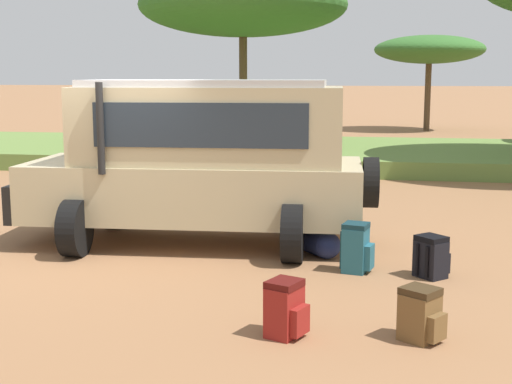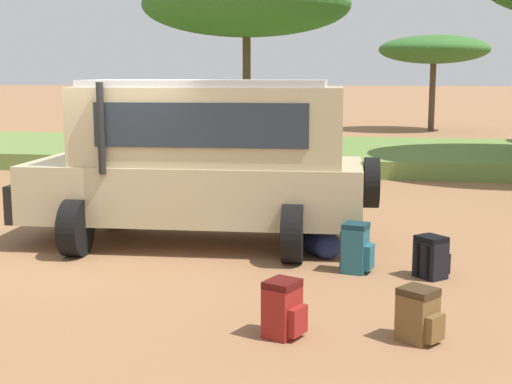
% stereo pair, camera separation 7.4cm
% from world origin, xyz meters
% --- Properties ---
extents(ground_plane, '(320.00, 320.00, 0.00)m').
position_xyz_m(ground_plane, '(0.00, 0.00, 0.00)').
color(ground_plane, '#936642').
extents(grass_bank, '(120.00, 7.00, 0.44)m').
position_xyz_m(grass_bank, '(0.00, 11.40, 0.22)').
color(grass_bank, olive).
rests_on(grass_bank, ground_plane).
extents(safari_vehicle, '(5.41, 2.93, 2.44)m').
position_xyz_m(safari_vehicle, '(1.17, 0.78, 1.29)').
color(safari_vehicle, tan).
rests_on(safari_vehicle, ground_plane).
extents(backpack_beside_front_wheel, '(0.44, 0.39, 0.64)m').
position_xyz_m(backpack_beside_front_wheel, '(3.50, -0.43, 0.31)').
color(backpack_beside_front_wheel, '#235B6B').
rests_on(backpack_beside_front_wheel, ground_plane).
extents(backpack_cluster_center, '(0.48, 0.45, 0.52)m').
position_xyz_m(backpack_cluster_center, '(4.19, -2.75, 0.25)').
color(backpack_cluster_center, brown).
rests_on(backpack_cluster_center, ground_plane).
extents(backpack_near_rear_wheel, '(0.44, 0.43, 0.56)m').
position_xyz_m(backpack_near_rear_wheel, '(2.90, -2.86, 0.27)').
color(backpack_near_rear_wheel, maroon).
rests_on(backpack_near_rear_wheel, ground_plane).
extents(backpack_outermost, '(0.47, 0.47, 0.53)m').
position_xyz_m(backpack_outermost, '(4.44, -0.52, 0.26)').
color(backpack_outermost, black).
rests_on(backpack_outermost, ground_plane).
extents(duffel_bag_low_black_case, '(0.69, 0.77, 0.48)m').
position_xyz_m(duffel_bag_low_black_case, '(2.93, 0.37, 0.19)').
color(duffel_bag_low_black_case, navy).
rests_on(duffel_bag_low_black_case, ground_plane).
extents(acacia_tree_far_left, '(6.40, 6.24, 5.55)m').
position_xyz_m(acacia_tree_far_left, '(-0.47, 12.61, 4.60)').
color(acacia_tree_far_left, brown).
rests_on(acacia_tree_far_left, ground_plane).
extents(acacia_tree_left_mid, '(4.91, 4.54, 4.27)m').
position_xyz_m(acacia_tree_left_mid, '(5.87, 23.92, 3.62)').
color(acacia_tree_left_mid, brown).
rests_on(acacia_tree_left_mid, ground_plane).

